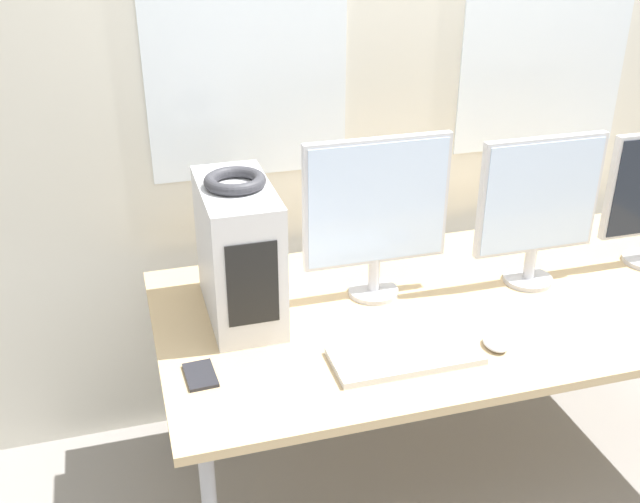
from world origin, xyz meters
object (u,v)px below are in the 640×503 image
headphones (235,181)px  monitor_main (376,210)px  cell_phone (200,375)px  keyboard (405,355)px  mouse (495,343)px  monitor_right_near (538,204)px  pc_tower (239,252)px

headphones → monitor_main: 0.45m
cell_phone → keyboard: bearing=-10.6°
keyboard → mouse: (0.27, -0.02, 0.00)m
monitor_right_near → keyboard: (-0.56, -0.30, -0.27)m
headphones → pc_tower: bearing=-90.0°
keyboard → pc_tower: bearing=136.3°
pc_tower → headphones: size_ratio=2.34×
monitor_main → cell_phone: size_ratio=4.06×
monitor_right_near → mouse: 0.51m
monitor_main → monitor_right_near: bearing=-7.2°
monitor_right_near → keyboard: bearing=-151.4°
pc_tower → monitor_right_near: (0.95, -0.07, 0.07)m
pc_tower → monitor_right_near: 0.95m
monitor_right_near → keyboard: 0.69m
pc_tower → monitor_main: 0.44m
pc_tower → headphones: bearing=90.0°
headphones → cell_phone: headphones is taller
pc_tower → mouse: size_ratio=4.51×
monitor_main → mouse: monitor_main is taller
headphones → monitor_right_near: bearing=-4.2°
headphones → cell_phone: bearing=-119.7°
monitor_right_near → cell_phone: size_ratio=3.88×
headphones → cell_phone: 0.55m
monitor_main → mouse: bearing=-59.1°
headphones → mouse: bearing=-30.6°
monitor_main → cell_phone: monitor_main is taller
mouse → headphones: bearing=149.4°
headphones → mouse: (0.66, -0.39, -0.42)m
monitor_main → keyboard: (-0.04, -0.37, -0.28)m
keyboard → headphones: bearing=136.2°
pc_tower → keyboard: size_ratio=1.00×
monitor_right_near → mouse: monitor_right_near is taller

